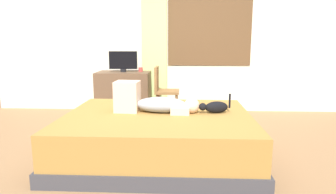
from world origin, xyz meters
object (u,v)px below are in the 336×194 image
object	(u,v)px
cup	(141,69)
chair_by_desk	(163,89)
bed	(158,135)
tv_monitor	(123,61)
cat	(215,107)
person_lying	(152,102)
desk	(124,93)

from	to	relation	value
cup	chair_by_desk	bearing A→B (deg)	-43.46
bed	chair_by_desk	distance (m)	1.60
tv_monitor	cat	bearing A→B (deg)	-53.35
person_lying	chair_by_desk	size ratio (longest dim) A/B	1.09
bed	person_lying	world-z (taller)	person_lying
desk	tv_monitor	xyz separation A→B (m)	(0.00, 0.00, 0.55)
bed	person_lying	distance (m)	0.37
bed	cup	distance (m)	2.08
cat	tv_monitor	xyz separation A→B (m)	(-1.37, 1.84, 0.37)
desk	chair_by_desk	size ratio (longest dim) A/B	1.05
bed	cup	xyz separation A→B (m)	(-0.46, 1.96, 0.54)
bed	cat	world-z (taller)	cat
desk	cup	bearing A→B (deg)	9.57
person_lying	chair_by_desk	bearing A→B (deg)	89.37
chair_by_desk	cup	bearing A→B (deg)	136.54
person_lying	desk	bearing A→B (deg)	110.49
desk	chair_by_desk	bearing A→B (deg)	-25.72
cat	person_lying	bearing A→B (deg)	178.37
tv_monitor	bed	bearing A→B (deg)	-68.56
tv_monitor	cup	size ratio (longest dim) A/B	6.39
desk	person_lying	bearing A→B (deg)	-69.51
desk	tv_monitor	world-z (taller)	tv_monitor
bed	tv_monitor	size ratio (longest dim) A/B	4.28
bed	chair_by_desk	xyz separation A→B (m)	(-0.05, 1.57, 0.27)
cat	desk	xyz separation A→B (m)	(-1.37, 1.84, -0.18)
chair_by_desk	cat	bearing A→B (deg)	-65.92
person_lying	cup	bearing A→B (deg)	101.77
cup	chair_by_desk	xyz separation A→B (m)	(0.41, -0.39, -0.27)
desk	tv_monitor	bearing A→B (deg)	0.00
cat	cup	size ratio (longest dim) A/B	4.70
person_lying	desk	world-z (taller)	person_lying
bed	cat	xyz separation A→B (m)	(0.62, 0.07, 0.31)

